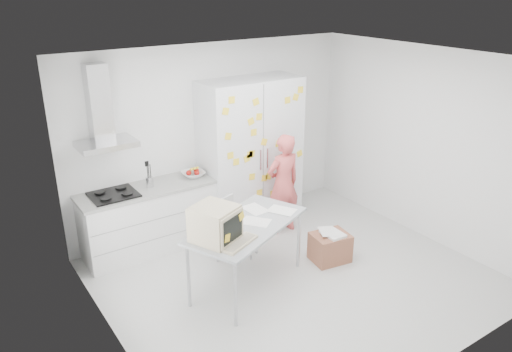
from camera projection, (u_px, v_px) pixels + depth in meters
floor at (295, 278)px, 6.30m from camera, size 4.50×4.00×0.02m
walls at (263, 161)px, 6.35m from camera, size 4.52×4.01×2.70m
ceiling at (302, 61)px, 5.30m from camera, size 4.50×4.00×0.02m
counter_run at (149, 218)px, 6.80m from camera, size 1.84×0.63×1.28m
range_hood at (101, 114)px, 6.12m from camera, size 0.70×0.48×1.01m
tall_cabinet at (251, 153)px, 7.41m from camera, size 1.50×0.68×2.20m
person at (283, 184)px, 7.19m from camera, size 0.55×0.36×1.50m
desk at (228, 226)px, 5.57m from camera, size 1.74×1.33×1.24m
chair at (230, 226)px, 6.53m from camera, size 0.49×0.49×0.87m
cardboard_box at (330, 247)px, 6.61m from camera, size 0.53×0.45×0.42m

